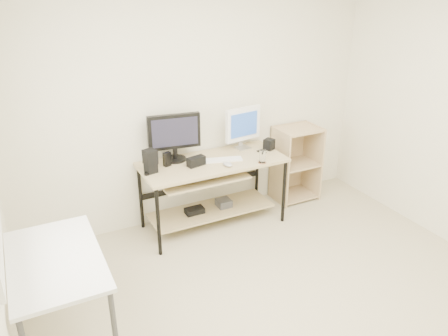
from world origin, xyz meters
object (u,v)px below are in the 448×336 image
black_monitor (174,134)px  audio_controller (167,159)px  side_table (56,268)px  white_imac (243,125)px  desk (211,180)px  shelf_unit (294,162)px

black_monitor → audio_controller: size_ratio=3.69×
side_table → white_imac: bearing=30.1°
desk → audio_controller: (-0.44, 0.08, 0.28)m
audio_controller → white_imac: bearing=-9.7°
side_table → shelf_unit: bearing=23.3°
shelf_unit → white_imac: white_imac is taller
black_monitor → audio_controller: bearing=-132.3°
white_imac → shelf_unit: bearing=-9.0°
desk → white_imac: (0.47, 0.17, 0.48)m
desk → shelf_unit: 1.19m
side_table → black_monitor: black_monitor is taller
audio_controller → black_monitor: bearing=24.3°
desk → black_monitor: black_monitor is taller
side_table → white_imac: size_ratio=2.16×
desk → shelf_unit: (1.18, 0.16, -0.09)m
side_table → white_imac: white_imac is taller
white_imac → audio_controller: white_imac is taller
desk → side_table: bearing=-147.3°
side_table → black_monitor: bearing=42.8°
side_table → shelf_unit: (2.83, 1.22, -0.22)m
shelf_unit → black_monitor: 1.60m
shelf_unit → black_monitor: black_monitor is taller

